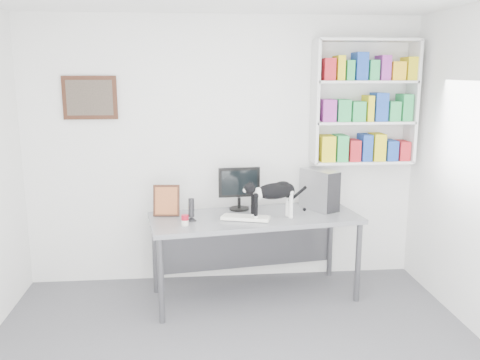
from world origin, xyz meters
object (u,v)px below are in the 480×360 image
Objects in this scene: monitor at (239,188)px; pc_tower at (319,189)px; speaker at (191,209)px; desk at (255,257)px; bookshelf at (364,102)px; leaning_print at (166,200)px; soup_can at (185,220)px; cat at (274,200)px; keyboard at (246,218)px.

pc_tower is (0.79, -0.05, -0.02)m from monitor.
desk is at bearing 16.45° from speaker.
monitor is (-1.27, -0.16, -0.82)m from bookshelf.
bookshelf reaches higher than speaker.
speaker is 0.71× the size of leaning_print.
soup_can is (-0.06, -0.14, -0.06)m from speaker.
desk is 0.83m from soup_can.
desk is at bearing -0.54° from leaning_print.
keyboard is at bearing 163.66° from cat.
monitor is at bearing 111.10° from keyboard.
pc_tower is 0.69× the size of cat.
monitor reaches higher than desk.
leaning_print is (-1.97, -0.31, -0.88)m from bookshelf.
pc_tower reaches higher than speaker.
keyboard is 1.11× the size of pc_tower.
pc_tower is at bearing 38.19° from keyboard.
cat is (-0.50, -0.30, -0.02)m from pc_tower.
monitor is 0.73m from soup_can.
soup_can is (-1.80, -0.64, -0.99)m from bookshelf.
pc_tower is at bearing 7.46° from desk.
leaning_print is 3.24× the size of soup_can.
desk is 0.80m from speaker.
pc_tower is at bearing 14.78° from cat.
monitor is 0.72m from leaning_print.
soup_can is at bearing -56.92° from leaning_print.
monitor is at bearing 42.54° from speaker.
keyboard is 0.77m from leaning_print.
desk is at bearing 20.67° from soup_can.
pc_tower is 1.30× the size of leaning_print.
leaning_print is at bearing -170.94° from bookshelf.
desk is 4.52× the size of monitor.
desk is 0.45m from keyboard.
soup_can is (-0.55, -0.13, 0.03)m from keyboard.
speaker is at bearing -147.70° from monitor.
bookshelf is 1.40m from cat.
leaning_print is at bearing -171.60° from monitor.
bookshelf is 5.69× the size of speaker.
cat is at bearing 16.41° from keyboard.
desk is 8.97× the size of speaker.
desk is at bearing -160.90° from bookshelf.
pc_tower is 1.49m from leaning_print.
speaker is at bearing -177.93° from desk.
keyboard reaches higher than desk.
leaning_print is (-0.70, -0.16, -0.06)m from monitor.
soup_can is at bearing -150.10° from keyboard.
pc_tower reaches higher than soup_can.
speaker reaches higher than soup_can.
monitor is 0.46m from cat.
bookshelf is at bearing 19.68° from soup_can.
soup_can is at bearing 168.79° from pc_tower.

